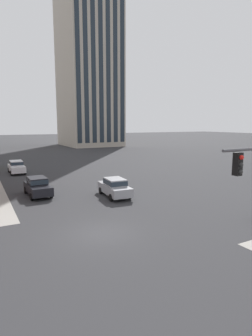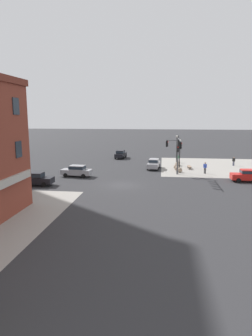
# 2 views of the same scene
# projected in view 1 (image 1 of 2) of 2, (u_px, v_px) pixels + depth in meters

# --- Properties ---
(ground_plane) EXTENTS (320.00, 320.00, 0.00)m
(ground_plane) POSITION_uv_depth(u_px,v_px,m) (100.00, 233.00, 16.99)
(ground_plane) COLOR #2D2D30
(car_main_southbound_far) EXTENTS (1.90, 4.40, 1.68)m
(car_main_southbound_far) POSITION_uv_depth(u_px,v_px,m) (17.00, 166.00, 37.17)
(car_main_southbound_far) COLOR silver
(car_main_southbound_far) RESTS_ON ground
(car_cross_eastbound) EXTENTS (2.15, 4.52, 1.68)m
(car_cross_eastbound) POSITION_uv_depth(u_px,v_px,m) (115.00, 187.00, 25.32)
(car_cross_eastbound) COLOR #99999E
(car_cross_eastbound) RESTS_ON ground
(car_cross_far) EXTENTS (1.96, 4.44, 1.68)m
(car_cross_far) POSITION_uv_depth(u_px,v_px,m) (38.00, 186.00, 25.71)
(car_cross_far) COLOR black
(car_cross_far) RESTS_ON ground
(residential_tower_skyline_right) EXTENTS (14.94, 18.73, 71.07)m
(residential_tower_skyline_right) POSITION_uv_depth(u_px,v_px,m) (87.00, 19.00, 79.62)
(residential_tower_skyline_right) COLOR #B2A899
(residential_tower_skyline_right) RESTS_ON ground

